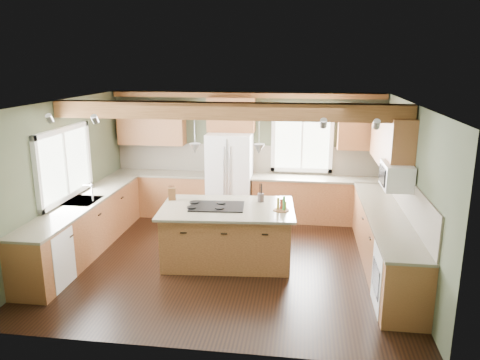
# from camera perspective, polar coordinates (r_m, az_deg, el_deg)

# --- Properties ---
(floor) EXTENTS (5.60, 5.60, 0.00)m
(floor) POSITION_cam_1_polar(r_m,az_deg,el_deg) (7.89, -1.46, -9.74)
(floor) COLOR black
(floor) RESTS_ON ground
(ceiling) EXTENTS (5.60, 5.60, 0.00)m
(ceiling) POSITION_cam_1_polar(r_m,az_deg,el_deg) (7.23, -1.60, 9.41)
(ceiling) COLOR silver
(ceiling) RESTS_ON wall_back
(wall_back) EXTENTS (5.60, 0.00, 5.60)m
(wall_back) POSITION_cam_1_polar(r_m,az_deg,el_deg) (9.87, 0.82, 3.15)
(wall_back) COLOR #434C36
(wall_back) RESTS_ON ground
(wall_left) EXTENTS (0.00, 5.00, 5.00)m
(wall_left) POSITION_cam_1_polar(r_m,az_deg,el_deg) (8.37, -20.81, 0.12)
(wall_left) COLOR #434C36
(wall_left) RESTS_ON ground
(wall_right) EXTENTS (0.00, 5.00, 5.00)m
(wall_right) POSITION_cam_1_polar(r_m,az_deg,el_deg) (7.54, 19.98, -1.31)
(wall_right) COLOR #434C36
(wall_right) RESTS_ON ground
(ceiling_beam) EXTENTS (5.55, 0.26, 0.26)m
(ceiling_beam) POSITION_cam_1_polar(r_m,az_deg,el_deg) (7.26, -1.56, 8.40)
(ceiling_beam) COLOR #4C2B15
(ceiling_beam) RESTS_ON ceiling
(soffit_trim) EXTENTS (5.55, 0.20, 0.10)m
(soffit_trim) POSITION_cam_1_polar(r_m,az_deg,el_deg) (9.60, 0.77, 10.31)
(soffit_trim) COLOR #4C2B15
(soffit_trim) RESTS_ON ceiling
(backsplash_back) EXTENTS (5.58, 0.03, 0.58)m
(backsplash_back) POSITION_cam_1_polar(r_m,az_deg,el_deg) (9.87, 0.81, 2.62)
(backsplash_back) COLOR brown
(backsplash_back) RESTS_ON wall_back
(backsplash_right) EXTENTS (0.03, 3.70, 0.58)m
(backsplash_right) POSITION_cam_1_polar(r_m,az_deg,el_deg) (7.61, 19.73, -1.85)
(backsplash_right) COLOR brown
(backsplash_right) RESTS_ON wall_right
(base_cab_back_left) EXTENTS (2.02, 0.60, 0.88)m
(base_cab_back_left) POSITION_cam_1_polar(r_m,az_deg,el_deg) (10.16, -9.49, -1.71)
(base_cab_back_left) COLOR brown
(base_cab_back_left) RESTS_ON floor
(counter_back_left) EXTENTS (2.06, 0.64, 0.04)m
(counter_back_left) POSITION_cam_1_polar(r_m,az_deg,el_deg) (10.04, -9.60, 0.81)
(counter_back_left) COLOR #484235
(counter_back_left) RESTS_ON base_cab_back_left
(base_cab_back_right) EXTENTS (2.62, 0.60, 0.88)m
(base_cab_back_right) POSITION_cam_1_polar(r_m,az_deg,el_deg) (9.72, 9.34, -2.45)
(base_cab_back_right) COLOR brown
(base_cab_back_right) RESTS_ON floor
(counter_back_right) EXTENTS (2.66, 0.64, 0.04)m
(counter_back_right) POSITION_cam_1_polar(r_m,az_deg,el_deg) (9.60, 9.45, 0.18)
(counter_back_right) COLOR #484235
(counter_back_right) RESTS_ON base_cab_back_right
(base_cab_left) EXTENTS (0.60, 3.70, 0.88)m
(base_cab_left) POSITION_cam_1_polar(r_m,az_deg,el_deg) (8.51, -18.35, -5.47)
(base_cab_left) COLOR brown
(base_cab_left) RESTS_ON floor
(counter_left) EXTENTS (0.64, 3.74, 0.04)m
(counter_left) POSITION_cam_1_polar(r_m,az_deg,el_deg) (8.37, -18.60, -2.51)
(counter_left) COLOR #484235
(counter_left) RESTS_ON base_cab_left
(base_cab_right) EXTENTS (0.60, 3.70, 0.88)m
(base_cab_right) POSITION_cam_1_polar(r_m,az_deg,el_deg) (7.79, 17.19, -7.24)
(base_cab_right) COLOR brown
(base_cab_right) RESTS_ON floor
(counter_right) EXTENTS (0.64, 3.74, 0.04)m
(counter_right) POSITION_cam_1_polar(r_m,az_deg,el_deg) (7.64, 17.44, -4.03)
(counter_right) COLOR #484235
(counter_right) RESTS_ON base_cab_right
(upper_cab_back_left) EXTENTS (1.40, 0.35, 0.90)m
(upper_cab_back_left) POSITION_cam_1_polar(r_m,az_deg,el_deg) (10.03, -10.74, 6.85)
(upper_cab_back_left) COLOR brown
(upper_cab_back_left) RESTS_ON wall_back
(upper_cab_over_fridge) EXTENTS (0.96, 0.35, 0.70)m
(upper_cab_over_fridge) POSITION_cam_1_polar(r_m,az_deg,el_deg) (9.60, -1.09, 7.97)
(upper_cab_over_fridge) COLOR brown
(upper_cab_over_fridge) RESTS_ON wall_back
(upper_cab_right) EXTENTS (0.35, 2.20, 0.90)m
(upper_cab_right) POSITION_cam_1_polar(r_m,az_deg,el_deg) (8.24, 17.91, 4.78)
(upper_cab_right) COLOR brown
(upper_cab_right) RESTS_ON wall_right
(upper_cab_back_corner) EXTENTS (0.90, 0.35, 0.90)m
(upper_cab_back_corner) POSITION_cam_1_polar(r_m,az_deg,el_deg) (9.58, 14.57, 6.29)
(upper_cab_back_corner) COLOR brown
(upper_cab_back_corner) RESTS_ON wall_back
(window_left) EXTENTS (0.04, 1.60, 1.05)m
(window_left) POSITION_cam_1_polar(r_m,az_deg,el_deg) (8.35, -20.68, 1.87)
(window_left) COLOR white
(window_left) RESTS_ON wall_left
(window_back) EXTENTS (1.10, 0.04, 1.00)m
(window_back) POSITION_cam_1_polar(r_m,az_deg,el_deg) (9.73, 7.56, 4.36)
(window_back) COLOR white
(window_back) RESTS_ON wall_back
(sink) EXTENTS (0.50, 0.65, 0.03)m
(sink) POSITION_cam_1_polar(r_m,az_deg,el_deg) (8.37, -18.60, -2.48)
(sink) COLOR #262628
(sink) RESTS_ON counter_left
(faucet) EXTENTS (0.02, 0.02, 0.28)m
(faucet) POSITION_cam_1_polar(r_m,az_deg,el_deg) (8.26, -17.56, -1.58)
(faucet) COLOR #B2B2B7
(faucet) RESTS_ON sink
(dishwasher) EXTENTS (0.60, 0.60, 0.84)m
(dishwasher) POSITION_cam_1_polar(r_m,az_deg,el_deg) (7.45, -22.64, -8.83)
(dishwasher) COLOR white
(dishwasher) RESTS_ON floor
(oven) EXTENTS (0.60, 0.72, 0.84)m
(oven) POSITION_cam_1_polar(r_m,az_deg,el_deg) (6.62, 18.86, -11.44)
(oven) COLOR white
(oven) RESTS_ON floor
(microwave) EXTENTS (0.40, 0.70, 0.38)m
(microwave) POSITION_cam_1_polar(r_m,az_deg,el_deg) (7.39, 18.55, 0.51)
(microwave) COLOR white
(microwave) RESTS_ON wall_right
(pendant_left) EXTENTS (0.18, 0.18, 0.16)m
(pendant_left) POSITION_cam_1_polar(r_m,az_deg,el_deg) (7.41, -5.51, 3.85)
(pendant_left) COLOR #B2B2B7
(pendant_left) RESTS_ON ceiling
(pendant_right) EXTENTS (0.18, 0.18, 0.16)m
(pendant_right) POSITION_cam_1_polar(r_m,az_deg,el_deg) (7.33, 2.32, 3.78)
(pendant_right) COLOR #B2B2B7
(pendant_right) RESTS_ON ceiling
(refrigerator) EXTENTS (0.90, 0.74, 1.80)m
(refrigerator) POSITION_cam_1_polar(r_m,az_deg,el_deg) (9.63, -1.24, 0.42)
(refrigerator) COLOR silver
(refrigerator) RESTS_ON floor
(island) EXTENTS (2.11, 1.39, 0.88)m
(island) POSITION_cam_1_polar(r_m,az_deg,el_deg) (7.75, -1.54, -6.70)
(island) COLOR brown
(island) RESTS_ON floor
(island_top) EXTENTS (2.25, 1.54, 0.04)m
(island_top) POSITION_cam_1_polar(r_m,az_deg,el_deg) (7.59, -1.56, -3.46)
(island_top) COLOR #484235
(island_top) RESTS_ON island
(cooktop) EXTENTS (0.92, 0.65, 0.02)m
(cooktop) POSITION_cam_1_polar(r_m,az_deg,el_deg) (7.60, -2.83, -3.22)
(cooktop) COLOR black
(cooktop) RESTS_ON island_top
(knife_block) EXTENTS (0.15, 0.13, 0.21)m
(knife_block) POSITION_cam_1_polar(r_m,az_deg,el_deg) (8.03, -8.31, -1.68)
(knife_block) COLOR brown
(knife_block) RESTS_ON island_top
(utensil_crock) EXTENTS (0.11, 0.11, 0.14)m
(utensil_crock) POSITION_cam_1_polar(r_m,az_deg,el_deg) (7.85, 2.54, -2.16)
(utensil_crock) COLOR #37322C
(utensil_crock) RESTS_ON island_top
(bottle_tray) EXTENTS (0.31, 0.31, 0.23)m
(bottle_tray) POSITION_cam_1_polar(r_m,az_deg,el_deg) (7.41, 5.06, -2.86)
(bottle_tray) COLOR brown
(bottle_tray) RESTS_ON island_top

